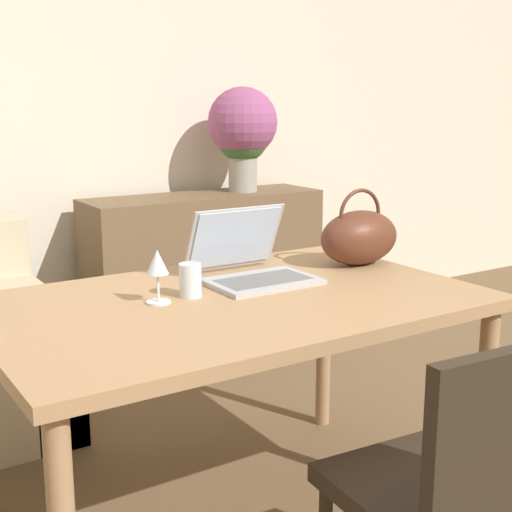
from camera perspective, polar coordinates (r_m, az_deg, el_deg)
The scene contains 9 objects.
wall_back at distance 3.94m, azimuth -15.35°, elevation 11.84°, with size 10.00×0.06×2.70m.
dining_table at distance 2.22m, azimuth -1.80°, elevation -5.27°, with size 1.50×0.96×0.76m.
chair at distance 1.80m, azimuth 15.66°, elevation -17.10°, with size 0.47×0.47×0.85m.
sideboard at distance 4.02m, azimuth -4.07°, elevation -1.07°, with size 1.35×0.40×0.85m.
laptop at distance 2.40m, azimuth -0.56°, elevation -0.36°, with size 0.35×0.35×0.24m.
drinking_glass at distance 2.20m, azimuth -5.28°, elevation -1.94°, with size 0.07×0.07×0.10m.
wine_glass at distance 2.12m, azimuth -7.89°, elevation -0.79°, with size 0.07×0.07×0.16m.
handbag at distance 2.64m, azimuth 8.26°, elevation 1.54°, with size 0.32×0.20×0.28m.
flower_vase at distance 4.04m, azimuth -1.07°, elevation 10.09°, with size 0.39×0.39×0.58m.
Camera 1 is at (-1.20, -1.07, 1.36)m, focal length 50.00 mm.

